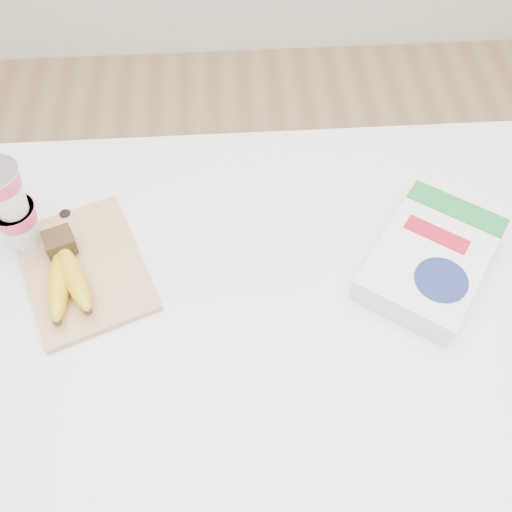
% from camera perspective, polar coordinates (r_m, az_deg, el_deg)
% --- Properties ---
extents(room, '(4.00, 4.00, 4.00)m').
position_cam_1_polar(room, '(0.60, -1.52, 13.61)').
color(room, tan).
rests_on(room, ground).
extents(table, '(1.25, 0.83, 0.94)m').
position_cam_1_polar(table, '(1.36, -0.68, -15.27)').
color(table, white).
rests_on(table, ground).
extents(cutting_board, '(0.27, 0.31, 0.01)m').
position_cam_1_polar(cutting_board, '(1.01, -16.78, -1.19)').
color(cutting_board, tan).
rests_on(cutting_board, table).
extents(bananas, '(0.11, 0.18, 0.05)m').
position_cam_1_polar(bananas, '(0.98, -18.53, -1.70)').
color(bananas, '#382816').
rests_on(bananas, cutting_board).
extents(yogurt_stack, '(0.08, 0.08, 0.18)m').
position_cam_1_polar(yogurt_stack, '(1.00, -23.33, 4.58)').
color(yogurt_stack, white).
rests_on(yogurt_stack, cutting_board).
extents(cereal_box, '(0.28, 0.30, 0.06)m').
position_cam_1_polar(cereal_box, '(1.00, 17.05, -0.27)').
color(cereal_box, white).
rests_on(cereal_box, table).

